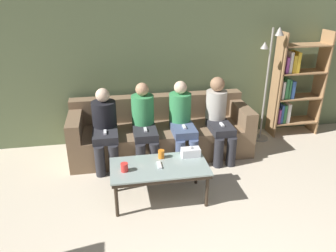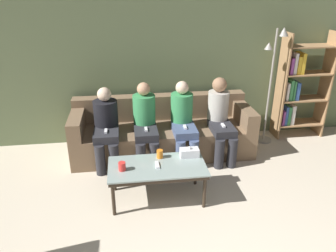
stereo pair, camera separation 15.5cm
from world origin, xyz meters
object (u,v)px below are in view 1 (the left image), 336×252
seated_person_left_end (105,126)px  seated_person_mid_right (182,120)px  cup_near_left (124,167)px  bookshelf (292,86)px  seated_person_mid_left (144,122)px  game_remote (159,165)px  tissue_box (191,152)px  seated_person_right_end (218,116)px  couch (161,133)px  cup_near_right (161,154)px  standing_lamp (268,74)px  coffee_table (159,169)px

seated_person_left_end → seated_person_mid_right: 1.06m
cup_near_left → bookshelf: size_ratio=0.06×
seated_person_mid_left → game_remote: bearing=-86.1°
cup_near_left → tissue_box: (0.79, 0.20, 0.00)m
seated_person_mid_left → seated_person_right_end: bearing=-0.5°
couch → cup_near_right: size_ratio=25.94×
cup_near_right → seated_person_mid_left: 0.79m
standing_lamp → seated_person_left_end: standing_lamp is taller
cup_near_right → seated_person_left_end: (-0.64, 0.78, 0.07)m
coffee_table → game_remote: bearing=-91.8°
cup_near_left → game_remote: size_ratio=0.64×
seated_person_left_end → seated_person_right_end: 1.59m
bookshelf → seated_person_mid_right: (-1.91, -0.50, -0.24)m
couch → game_remote: bearing=-99.7°
cup_near_left → bookshelf: bookshelf is taller
standing_lamp → coffee_table: bearing=-145.0°
game_remote → seated_person_mid_right: seated_person_mid_right is taller
coffee_table → cup_near_left: 0.40m
bookshelf → seated_person_mid_left: (-2.44, -0.50, -0.23)m
couch → seated_person_mid_right: (0.26, -0.22, 0.28)m
game_remote → seated_person_left_end: (-0.59, 0.96, 0.11)m
coffee_table → standing_lamp: (1.86, 1.30, 0.68)m
couch → bookshelf: bookshelf is taller
bookshelf → seated_person_right_end: bookshelf is taller
coffee_table → tissue_box: (0.40, 0.16, 0.09)m
standing_lamp → seated_person_left_end: size_ratio=1.67×
bookshelf → couch: bearing=-172.8°
cup_near_left → seated_person_mid_left: (0.33, 0.99, 0.09)m
couch → game_remote: couch is taller
tissue_box → seated_person_right_end: seated_person_right_end is taller
couch → bookshelf: (2.17, 0.27, 0.52)m
tissue_box → seated_person_right_end: (0.59, 0.78, 0.10)m
coffee_table → bookshelf: 2.81m
cup_near_right → standing_lamp: 2.21m
standing_lamp → seated_person_left_end: 2.53m
tissue_box → bookshelf: 2.38m
game_remote → seated_person_mid_right: 1.06m
couch → tissue_box: bearing=-78.8°
tissue_box → cup_near_left: bearing=-165.5°
cup_near_left → standing_lamp: size_ratio=0.05×
tissue_box → seated_person_left_end: 1.28m
cup_near_right → seated_person_mid_right: bearing=61.8°
cup_near_right → tissue_box: bearing=-2.6°
seated_person_mid_left → tissue_box: bearing=-59.5°
cup_near_left → bookshelf: (2.76, 1.49, 0.33)m
coffee_table → seated_person_mid_left: (-0.06, 0.95, 0.18)m
game_remote → seated_person_right_end: seated_person_right_end is taller
standing_lamp → cup_near_right: bearing=-148.1°
seated_person_left_end → seated_person_mid_right: size_ratio=0.96×
couch → seated_person_right_end: seated_person_right_end is taller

